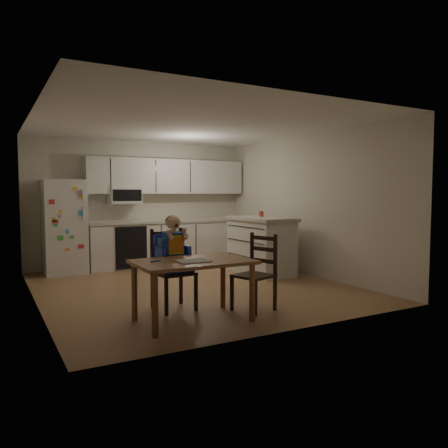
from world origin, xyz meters
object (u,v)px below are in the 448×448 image
red_cup (261,214)px  chair_side (258,267)px  dining_table (193,268)px  chair_booster (172,252)px  kitchen_island (261,245)px  refrigerator (64,227)px

red_cup → chair_side: bearing=-124.4°
dining_table → chair_booster: (-0.00, 0.62, 0.11)m
kitchen_island → red_cup: (0.10, 0.13, 0.56)m
kitchen_island → red_cup: 0.58m
kitchen_island → refrigerator: bearing=151.1°
chair_booster → chair_side: (0.94, -0.54, -0.18)m
refrigerator → kitchen_island: (3.12, -1.72, -0.33)m
kitchen_island → dining_table: kitchen_island is taller
refrigerator → kitchen_island: size_ratio=1.22×
red_cup → dining_table: red_cup is taller
red_cup → chair_booster: bearing=-146.3°
red_cup → chair_side: (-1.48, -2.16, -0.54)m
dining_table → refrigerator: bearing=101.7°
red_cup → chair_booster: chair_booster is taller
dining_table → chair_side: 0.95m
red_cup → dining_table: size_ratio=0.08×
red_cup → dining_table: (-2.42, -2.24, -0.47)m
refrigerator → chair_booster: bearing=-76.2°
refrigerator → chair_booster: (0.79, -3.21, -0.13)m
chair_booster → dining_table: bearing=-93.9°
chair_side → red_cup: bearing=128.4°
chair_booster → kitchen_island: bearing=28.4°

